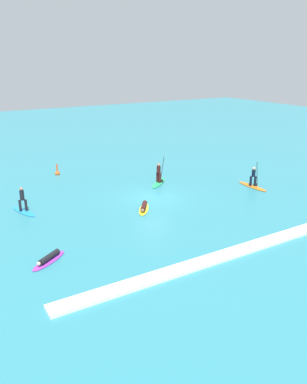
% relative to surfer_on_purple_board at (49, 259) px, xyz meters
% --- Properties ---
extents(ground_plane, '(120.00, 120.00, 0.00)m').
position_rel_surfer_on_purple_board_xyz_m(ground_plane, '(9.73, 5.52, -0.14)').
color(ground_plane, teal).
rests_on(ground_plane, ground).
extents(surfer_on_purple_board, '(2.38, 1.91, 0.38)m').
position_rel_surfer_on_purple_board_xyz_m(surfer_on_purple_board, '(0.00, 0.00, 0.00)').
color(surfer_on_purple_board, purple).
rests_on(surfer_on_purple_board, ground_plane).
extents(surfer_on_orange_board, '(0.76, 3.10, 2.13)m').
position_rel_surfer_on_purple_board_xyz_m(surfer_on_orange_board, '(18.16, 3.69, 0.25)').
color(surfer_on_orange_board, orange).
rests_on(surfer_on_orange_board, ground_plane).
extents(surfer_on_yellow_board, '(1.95, 2.38, 0.40)m').
position_rel_surfer_on_purple_board_xyz_m(surfer_on_yellow_board, '(7.93, 3.85, 0.02)').
color(surfer_on_yellow_board, yellow).
rests_on(surfer_on_yellow_board, ground_plane).
extents(surfer_on_green_board, '(2.72, 2.51, 2.32)m').
position_rel_surfer_on_purple_board_xyz_m(surfer_on_green_board, '(12.05, 8.49, 0.29)').
color(surfer_on_green_board, '#23B266').
rests_on(surfer_on_green_board, ground_plane).
extents(surfer_on_blue_board, '(1.30, 2.78, 1.77)m').
position_rel_surfer_on_purple_board_xyz_m(surfer_on_blue_board, '(0.65, 7.78, 0.34)').
color(surfer_on_blue_board, '#1E8CD1').
rests_on(surfer_on_blue_board, ground_plane).
extents(marker_buoy, '(0.45, 0.45, 1.12)m').
position_rel_surfer_on_purple_board_xyz_m(marker_buoy, '(5.60, 15.52, 0.05)').
color(marker_buoy, '#E55119').
rests_on(marker_buoy, ground_plane).
extents(wave_crest, '(22.33, 0.90, 0.18)m').
position_rel_surfer_on_purple_board_xyz_m(wave_crest, '(9.73, -4.39, -0.05)').
color(wave_crest, white).
rests_on(wave_crest, ground_plane).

